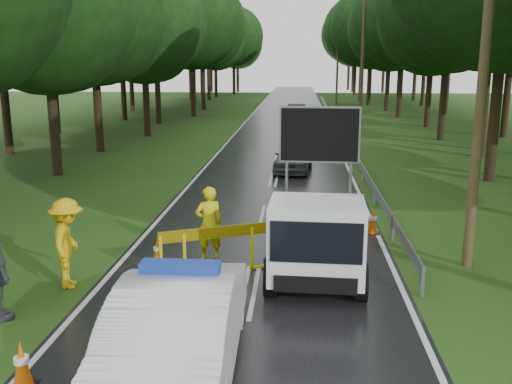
# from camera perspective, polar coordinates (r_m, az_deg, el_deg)

# --- Properties ---
(ground) EXTENTS (160.00, 160.00, 0.00)m
(ground) POSITION_cam_1_polar(r_m,az_deg,el_deg) (12.65, -0.70, -9.93)
(ground) COLOR #254212
(ground) RESTS_ON ground
(road) EXTENTS (7.00, 140.00, 0.02)m
(road) POSITION_cam_1_polar(r_m,az_deg,el_deg) (41.90, 2.89, 6.25)
(road) COLOR black
(road) RESTS_ON ground
(guardrail) EXTENTS (0.12, 60.06, 0.70)m
(guardrail) POSITION_cam_1_polar(r_m,az_deg,el_deg) (41.59, 8.03, 6.83)
(guardrail) COLOR gray
(guardrail) RESTS_ON ground
(utility_pole_near) EXTENTS (1.40, 0.24, 10.00)m
(utility_pole_near) POSITION_cam_1_polar(r_m,az_deg,el_deg) (14.23, 21.93, 12.65)
(utility_pole_near) COLOR #483821
(utility_pole_near) RESTS_ON ground
(utility_pole_mid) EXTENTS (1.40, 0.24, 10.00)m
(utility_pole_mid) POSITION_cam_1_polar(r_m,az_deg,el_deg) (39.82, 10.60, 12.99)
(utility_pole_mid) COLOR #483821
(utility_pole_mid) RESTS_ON ground
(utility_pole_far) EXTENTS (1.40, 0.24, 10.00)m
(utility_pole_far) POSITION_cam_1_polar(r_m,az_deg,el_deg) (65.73, 8.16, 13.00)
(utility_pole_far) COLOR #483821
(utility_pole_far) RESTS_ON ground
(police_sedan) EXTENTS (1.92, 5.13, 1.84)m
(police_sedan) POSITION_cam_1_polar(r_m,az_deg,el_deg) (9.48, -7.41, -12.65)
(police_sedan) COLOR silver
(police_sedan) RESTS_ON ground
(work_truck) EXTENTS (2.31, 4.86, 3.81)m
(work_truck) POSITION_cam_1_polar(r_m,az_deg,el_deg) (13.30, 6.11, -4.11)
(work_truck) COLOR gray
(work_truck) RESTS_ON ground
(barrier) EXTENTS (2.62, 1.18, 1.17)m
(barrier) POSITION_cam_1_polar(r_m,az_deg,el_deg) (13.36, -3.76, -4.65)
(barrier) COLOR yellow
(barrier) RESTS_ON ground
(officer) EXTENTS (0.82, 0.69, 1.90)m
(officer) POSITION_cam_1_polar(r_m,az_deg,el_deg) (14.34, -4.73, -3.14)
(officer) COLOR yellow
(officer) RESTS_ON ground
(civilian) EXTENTS (0.94, 0.79, 1.74)m
(civilian) POSITION_cam_1_polar(r_m,az_deg,el_deg) (14.18, 2.41, -3.63)
(civilian) COLOR #172698
(civilian) RESTS_ON ground
(bystander_left) EXTENTS (1.01, 1.43, 2.02)m
(bystander_left) POSITION_cam_1_polar(r_m,az_deg,el_deg) (13.24, -18.30, -4.89)
(bystander_left) COLOR #E0B20C
(bystander_left) RESTS_ON ground
(queue_car_first) EXTENTS (1.90, 4.00, 1.32)m
(queue_car_first) POSITION_cam_1_polar(r_m,az_deg,el_deg) (26.01, 3.76, 3.53)
(queue_car_first) COLOR #44474D
(queue_car_first) RESTS_ON ground
(queue_car_second) EXTENTS (2.41, 4.94, 1.38)m
(queue_car_second) POSITION_cam_1_polar(r_m,az_deg,el_deg) (35.44, 5.19, 6.09)
(queue_car_second) COLOR #A1A5A9
(queue_car_second) RESTS_ON ground
(queue_car_third) EXTENTS (2.75, 5.49, 1.49)m
(queue_car_third) POSITION_cam_1_polar(r_m,az_deg,el_deg) (41.41, 5.50, 7.15)
(queue_car_third) COLOR black
(queue_car_third) RESTS_ON ground
(queue_car_fourth) EXTENTS (1.71, 4.18, 1.35)m
(queue_car_fourth) POSITION_cam_1_polar(r_m,az_deg,el_deg) (48.78, 4.07, 7.97)
(queue_car_fourth) COLOR #3A3C41
(queue_car_fourth) RESTS_ON ground
(cone_near_left) EXTENTS (0.37, 0.37, 0.79)m
(cone_near_left) POSITION_cam_1_polar(r_m,az_deg,el_deg) (9.79, -22.37, -15.72)
(cone_near_left) COLOR black
(cone_near_left) RESTS_ON ground
(cone_center) EXTENTS (0.35, 0.35, 0.74)m
(cone_center) POSITION_cam_1_polar(r_m,az_deg,el_deg) (14.36, 2.00, -5.56)
(cone_center) COLOR black
(cone_center) RESTS_ON ground
(cone_far) EXTENTS (0.30, 0.30, 0.64)m
(cone_far) POSITION_cam_1_polar(r_m,az_deg,el_deg) (16.24, 2.48, -3.53)
(cone_far) COLOR black
(cone_far) RESTS_ON ground
(cone_left_mid) EXTENTS (0.34, 0.34, 0.72)m
(cone_left_mid) POSITION_cam_1_polar(r_m,az_deg,el_deg) (14.27, -9.80, -5.91)
(cone_left_mid) COLOR black
(cone_left_mid) RESTS_ON ground
(cone_right) EXTENTS (0.38, 0.38, 0.80)m
(cone_right) POSITION_cam_1_polar(r_m,az_deg,el_deg) (16.87, 11.62, -2.87)
(cone_right) COLOR black
(cone_right) RESTS_ON ground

